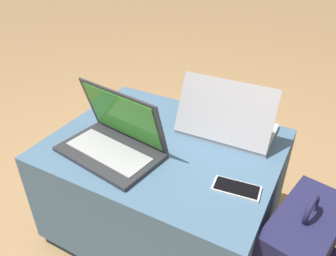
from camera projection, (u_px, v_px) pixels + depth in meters
The scene contains 5 objects.
ground_plane at pixel (165, 225), 1.54m from camera, with size 14.00×14.00×0.00m, color tan.
ottoman at pixel (165, 188), 1.41m from camera, with size 0.88×0.70×0.48m.
laptop_near at pixel (114, 140), 1.22m from camera, with size 0.41×0.29×0.24m.
laptop_far at pixel (226, 123), 1.32m from camera, with size 0.38×0.25×0.24m.
cell_phone at pixel (237, 188), 1.06m from camera, with size 0.16×0.09×0.01m.
Camera 1 is at (0.52, -0.92, 1.22)m, focal length 35.00 mm.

